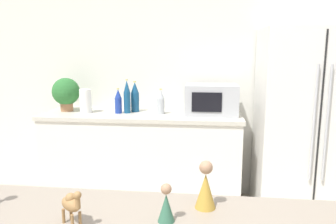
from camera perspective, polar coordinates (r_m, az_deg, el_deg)
name	(u,v)px	position (r m, az deg, el deg)	size (l,w,h in m)	color
wall_back	(196,73)	(3.37, 4.84, 6.84)	(8.00, 0.06, 2.55)	silver
back_counter	(143,158)	(3.26, -4.43, -8.02)	(1.88, 0.63, 0.91)	silver
refrigerator	(306,125)	(3.18, 22.95, -2.02)	(0.84, 0.69, 1.69)	silver
potted_plant	(66,93)	(3.37, -17.34, 3.26)	(0.27, 0.27, 0.33)	#9E6B47
paper_towel_roll	(86,101)	(3.23, -14.17, 1.84)	(0.11, 0.11, 0.23)	white
microwave	(211,99)	(3.08, 7.55, 2.19)	(0.48, 0.37, 0.28)	#B2B5BA
back_bottle_0	(127,97)	(3.14, -7.15, 2.60)	(0.06, 0.06, 0.32)	navy
back_bottle_1	(118,101)	(3.15, -8.66, 1.83)	(0.07, 0.07, 0.24)	navy
back_bottle_2	(161,102)	(3.07, -1.25, 1.75)	(0.07, 0.07, 0.24)	#B2B7BC
back_bottle_3	(135,97)	(3.21, -5.78, 2.57)	(0.08, 0.08, 0.30)	navy
camel_figurine	(72,203)	(1.10, -16.44, -15.03)	(0.09, 0.09, 0.12)	olive
wise_man_figurine_crimson	(166,205)	(1.08, -0.32, -15.94)	(0.05, 0.05, 0.13)	#33664C
wise_man_figurine_purple	(206,188)	(1.17, 6.56, -12.98)	(0.07, 0.07, 0.17)	#B28933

